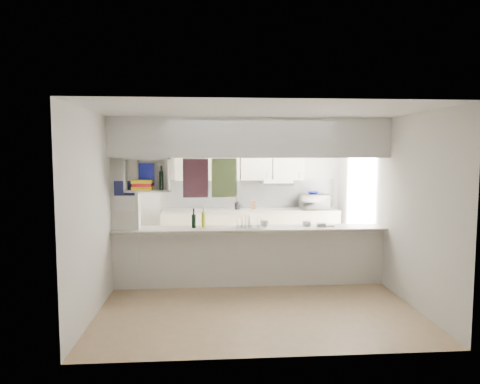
{
  "coord_description": "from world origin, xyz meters",
  "views": [
    {
      "loc": [
        -0.63,
        -6.54,
        2.07
      ],
      "look_at": [
        -0.13,
        0.5,
        1.43
      ],
      "focal_mm": 32.0,
      "sensor_mm": 36.0,
      "label": 1
    }
  ],
  "objects": [
    {
      "name": "wall_right",
      "position": [
        2.1,
        0.0,
        1.3
      ],
      "size": [
        0.0,
        4.8,
        4.8
      ],
      "primitive_type": "plane",
      "rotation": [
        1.57,
        0.0,
        -1.57
      ],
      "color": "silver",
      "rests_on": "floor"
    },
    {
      "name": "servery_partition",
      "position": [
        -0.17,
        0.0,
        1.66
      ],
      "size": [
        4.2,
        0.5,
        2.6
      ],
      "color": "silver",
      "rests_on": "floor"
    },
    {
      "name": "utensil_jar",
      "position": [
        -0.07,
        2.15,
        0.99
      ],
      "size": [
        0.1,
        0.1,
        0.14
      ],
      "primitive_type": "cylinder",
      "color": "black",
      "rests_on": "bench_top"
    },
    {
      "name": "plastic_tubs",
      "position": [
        1.0,
        0.05,
        0.95
      ],
      "size": [
        0.49,
        0.22,
        0.07
      ],
      "color": "silver",
      "rests_on": "breakfast_bar"
    },
    {
      "name": "ceiling",
      "position": [
        0.0,
        0.0,
        2.6
      ],
      "size": [
        4.8,
        4.8,
        0.0
      ],
      "primitive_type": "plane",
      "color": "white",
      "rests_on": "wall_back"
    },
    {
      "name": "wall_left",
      "position": [
        -2.1,
        0.0,
        1.3
      ],
      "size": [
        0.0,
        4.8,
        4.8
      ],
      "primitive_type": "plane",
      "rotation": [
        1.57,
        0.0,
        1.57
      ],
      "color": "silver",
      "rests_on": "floor"
    },
    {
      "name": "knife_block",
      "position": [
        0.27,
        2.18,
        1.01
      ],
      "size": [
        0.1,
        0.08,
        0.18
      ],
      "primitive_type": "cube",
      "rotation": [
        0.0,
        0.0,
        -0.1
      ],
      "color": "brown",
      "rests_on": "bench_top"
    },
    {
      "name": "kitchen_run",
      "position": [
        0.16,
        2.14,
        0.83
      ],
      "size": [
        3.6,
        0.63,
        2.24
      ],
      "color": "#EAE4C6",
      "rests_on": "floor"
    },
    {
      "name": "cubby_shelf",
      "position": [
        -1.57,
        -0.06,
        1.71
      ],
      "size": [
        0.65,
        0.35,
        0.5
      ],
      "color": "white",
      "rests_on": "bulkhead"
    },
    {
      "name": "bowl",
      "position": [
        1.49,
        2.06,
        1.27
      ],
      "size": [
        0.23,
        0.23,
        0.06
      ],
      "primitive_type": "imported",
      "color": "#0E149B",
      "rests_on": "microwave"
    },
    {
      "name": "wall_back",
      "position": [
        0.0,
        2.4,
        1.3
      ],
      "size": [
        4.2,
        0.0,
        4.2
      ],
      "primitive_type": "plane",
      "rotation": [
        1.57,
        0.0,
        0.0
      ],
      "color": "silver",
      "rests_on": "floor"
    },
    {
      "name": "cup",
      "position": [
        0.21,
        -0.06,
        0.99
      ],
      "size": [
        0.16,
        0.16,
        0.1
      ],
      "primitive_type": "imported",
      "rotation": [
        0.0,
        0.0,
        0.24
      ],
      "color": "white",
      "rests_on": "dish_rack"
    },
    {
      "name": "dish_rack",
      "position": [
        -0.04,
        0.01,
        1.0
      ],
      "size": [
        0.4,
        0.31,
        0.21
      ],
      "rotation": [
        0.0,
        0.0,
        -0.06
      ],
      "color": "silver",
      "rests_on": "breakfast_bar"
    },
    {
      "name": "microwave",
      "position": [
        1.52,
        2.07,
        1.08
      ],
      "size": [
        0.57,
        0.39,
        0.32
      ],
      "primitive_type": "imported",
      "rotation": [
        0.0,
        0.0,
        3.14
      ],
      "color": "white",
      "rests_on": "bench_top"
    },
    {
      "name": "wine_bottles",
      "position": [
        -0.8,
        0.06,
        1.04
      ],
      "size": [
        0.22,
        0.15,
        0.32
      ],
      "color": "black",
      "rests_on": "breakfast_bar"
    },
    {
      "name": "floor",
      "position": [
        0.0,
        0.0,
        0.0
      ],
      "size": [
        4.8,
        4.8,
        0.0
      ],
      "primitive_type": "plane",
      "color": "#9D7D5B",
      "rests_on": "ground"
    }
  ]
}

